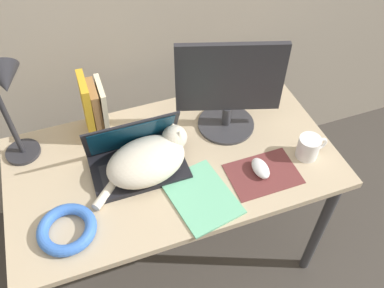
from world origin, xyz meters
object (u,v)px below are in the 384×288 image
at_px(laptop, 137,158).
at_px(desk_lamp, 8,96).
at_px(external_monitor, 229,88).
at_px(computer_mouse, 260,168).
at_px(cat, 149,159).
at_px(book_row, 94,109).
at_px(notepad, 201,196).
at_px(cable_coil, 67,229).
at_px(mug, 309,147).

distance_m(laptop, desk_lamp, 0.48).
bearing_deg(external_monitor, computer_mouse, -85.22).
xyz_separation_m(laptop, desk_lamp, (-0.36, 0.18, 0.26)).
distance_m(cat, computer_mouse, 0.41).
relative_size(book_row, notepad, 0.87).
height_order(external_monitor, notepad, external_monitor).
height_order(laptop, cat, laptop).
height_order(laptop, computer_mouse, laptop).
height_order(book_row, cable_coil, book_row).
height_order(computer_mouse, cable_coil, computer_mouse).
bearing_deg(laptop, cable_coil, -145.42).
bearing_deg(notepad, cable_coil, 177.79).
xyz_separation_m(book_row, notepad, (0.27, -0.45, -0.11)).
distance_m(laptop, cat, 0.06).
height_order(external_monitor, desk_lamp, desk_lamp).
distance_m(desk_lamp, mug, 1.07).
relative_size(laptop, notepad, 1.15).
distance_m(computer_mouse, desk_lamp, 0.90).
bearing_deg(desk_lamp, book_row, 11.46).
height_order(book_row, mug, book_row).
xyz_separation_m(external_monitor, book_row, (-0.49, 0.15, -0.08)).
relative_size(computer_mouse, mug, 0.80).
height_order(cat, book_row, book_row).
bearing_deg(cable_coil, computer_mouse, 1.17).
distance_m(cat, notepad, 0.23).
xyz_separation_m(book_row, desk_lamp, (-0.26, -0.05, 0.18)).
distance_m(cat, cable_coil, 0.36).
height_order(laptop, desk_lamp, desk_lamp).
bearing_deg(laptop, external_monitor, 12.06).
xyz_separation_m(computer_mouse, notepad, (-0.24, -0.03, -0.02)).
bearing_deg(mug, notepad, -174.12).
relative_size(cat, notepad, 1.32).
relative_size(computer_mouse, desk_lamp, 0.22).
height_order(external_monitor, mug, external_monitor).
bearing_deg(external_monitor, book_row, 163.50).
relative_size(computer_mouse, book_row, 0.38).
bearing_deg(external_monitor, mug, -48.07).
bearing_deg(laptop, notepad, -51.26).
bearing_deg(laptop, computer_mouse, -23.79).
distance_m(desk_lamp, notepad, 0.73).
height_order(external_monitor, cable_coil, external_monitor).
bearing_deg(laptop, cat, -48.86).
distance_m(laptop, mug, 0.64).
bearing_deg(cat, external_monitor, 19.27).
bearing_deg(external_monitor, cat, -160.73).
relative_size(external_monitor, notepad, 1.30).
xyz_separation_m(cat, notepad, (0.14, -0.17, -0.06)).
relative_size(cat, book_row, 1.51).
bearing_deg(notepad, external_monitor, 53.62).
bearing_deg(book_row, cable_coil, -113.53).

